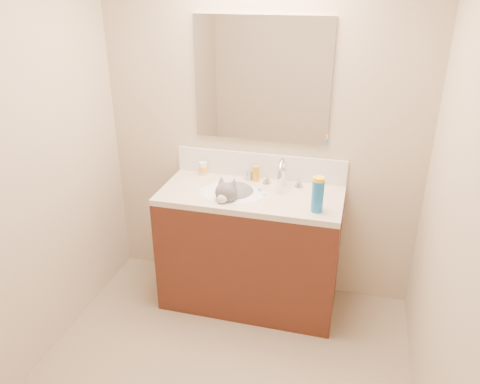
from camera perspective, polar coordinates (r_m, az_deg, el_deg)
The scene contains 16 objects.
room_shell at distance 1.97m, azimuth -5.26°, elevation 4.98°, with size 2.24×2.54×2.52m.
vanity_cabinet at distance 3.28m, azimuth 1.25°, elevation -7.23°, with size 1.20×0.55×0.82m, color #481E13.
counter_slab at distance 3.08m, azimuth 1.32°, elevation -0.42°, with size 1.20×0.55×0.04m, color beige.
basin at distance 3.10m, azimuth -0.98°, elevation -1.24°, with size 0.45×0.36×0.14m, color white.
faucet at distance 3.13m, azimuth 5.14°, elevation 2.01°, with size 0.28×0.20×0.21m.
cat at distance 3.08m, azimuth -0.70°, elevation -0.67°, with size 0.32×0.40×0.31m.
backsplash at distance 3.27m, azimuth 2.43°, elevation 3.22°, with size 1.20×0.02×0.18m, color silver.
mirror at distance 3.10m, azimuth 2.63°, elevation 13.41°, with size 0.90×0.02×0.80m, color white.
pill_bottle at distance 3.34m, azimuth -4.55°, elevation 2.84°, with size 0.05×0.05×0.10m, color white.
pill_label at distance 3.34m, azimuth -4.54°, elevation 2.79°, with size 0.06×0.06×0.04m, color orange.
silver_jar at distance 3.26m, azimuth 1.04°, elevation 2.06°, with size 0.06×0.06×0.06m, color #B7B7BC.
amber_bottle at distance 3.23m, azimuth 1.94°, elevation 2.27°, with size 0.04×0.04×0.11m, color orange.
toothbrush at distance 3.09m, azimuth 2.48°, elevation 0.20°, with size 0.02×0.14×0.01m, color white.
toothbrush_head at distance 3.09m, azimuth 2.48°, elevation 0.25°, with size 0.02×0.03×0.02m, color #699FDF.
spray_can at distance 2.83m, azimuth 9.44°, elevation -0.51°, with size 0.07×0.07×0.20m, color #1A6EB9.
spray_cap at distance 2.78m, azimuth 9.58°, elevation 1.38°, with size 0.07×0.07×0.04m, color yellow.
Camera 1 is at (0.65, -1.73, 2.15)m, focal length 35.00 mm.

